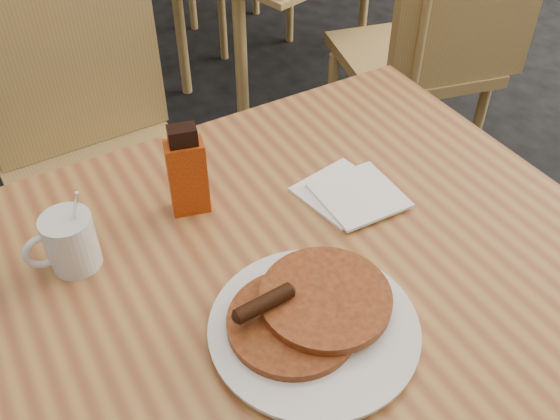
# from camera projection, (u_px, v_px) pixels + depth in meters

# --- Properties ---
(main_table) EXTENTS (1.37, 0.93, 0.75)m
(main_table) POSITION_uv_depth(u_px,v_px,m) (230.00, 303.00, 1.02)
(main_table) COLOR #A6713B
(main_table) RESTS_ON floor
(chair_main_far) EXTENTS (0.48, 0.48, 1.01)m
(chair_main_far) POSITION_uv_depth(u_px,v_px,m) (92.00, 132.00, 1.55)
(chair_main_far) COLOR #A6884E
(chair_main_far) RESTS_ON floor
(chair_neighbor_near) EXTENTS (0.54, 0.55, 1.01)m
(chair_neighbor_near) POSITION_uv_depth(u_px,v_px,m) (437.00, 39.00, 1.93)
(chair_neighbor_near) COLOR #A6884E
(chair_neighbor_near) RESTS_ON floor
(pancake_plate) EXTENTS (0.31, 0.31, 0.07)m
(pancake_plate) POSITION_uv_depth(u_px,v_px,m) (312.00, 322.00, 0.92)
(pancake_plate) COLOR silver
(pancake_plate) RESTS_ON main_table
(coffee_mug) EXTENTS (0.12, 0.08, 0.15)m
(coffee_mug) POSITION_uv_depth(u_px,v_px,m) (69.00, 241.00, 1.00)
(coffee_mug) COLOR silver
(coffee_mug) RESTS_ON main_table
(syrup_bottle) EXTENTS (0.07, 0.06, 0.18)m
(syrup_bottle) POSITION_uv_depth(u_px,v_px,m) (187.00, 173.00, 1.08)
(syrup_bottle) COLOR maroon
(syrup_bottle) RESTS_ON main_table
(napkin_stack) EXTENTS (0.18, 0.19, 0.01)m
(napkin_stack) POSITION_uv_depth(u_px,v_px,m) (351.00, 194.00, 1.15)
(napkin_stack) COLOR white
(napkin_stack) RESTS_ON main_table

